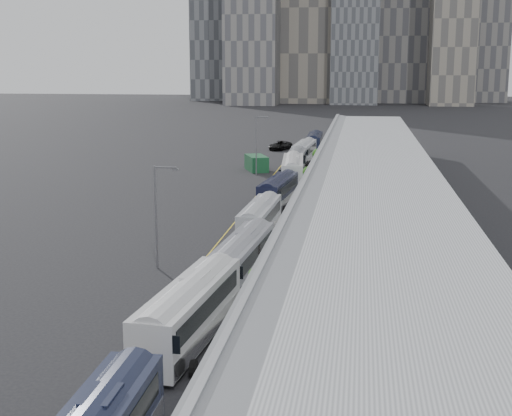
% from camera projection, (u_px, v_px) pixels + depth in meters
% --- Properties ---
extents(sidewalk, '(10.00, 170.00, 0.12)m').
position_uv_depth(sidewalk, '(327.00, 256.00, 62.56)').
color(sidewalk, gray).
rests_on(sidewalk, ground).
extents(lane_line, '(0.12, 160.00, 0.02)m').
position_uv_depth(lane_line, '(210.00, 252.00, 64.07)').
color(lane_line, gold).
rests_on(lane_line, ground).
extents(depot, '(12.45, 160.40, 7.20)m').
position_uv_depth(depot, '(375.00, 219.00, 61.31)').
color(depot, gray).
rests_on(depot, ground).
extents(bus_2, '(3.88, 13.49, 3.89)m').
position_uv_depth(bus_2, '(190.00, 317.00, 42.83)').
color(bus_2, silver).
rests_on(bus_2, ground).
extents(bus_3, '(3.37, 12.60, 3.64)m').
position_uv_depth(bus_3, '(243.00, 261.00, 55.51)').
color(bus_3, gray).
rests_on(bus_3, ground).
extents(bus_4, '(2.87, 12.13, 3.52)m').
position_uv_depth(bus_4, '(260.00, 222.00, 69.40)').
color(bus_4, '#ADB1B8').
rests_on(bus_4, ground).
extents(bus_5, '(3.66, 12.38, 3.56)m').
position_uv_depth(bus_5, '(278.00, 194.00, 84.90)').
color(bus_5, black).
rests_on(bus_5, ground).
extents(bus_6, '(3.93, 14.20, 4.10)m').
position_uv_depth(bus_6, '(293.00, 174.00, 98.97)').
color(bus_6, silver).
rests_on(bus_6, ground).
extents(bus_7, '(2.82, 12.62, 3.68)m').
position_uv_depth(bus_7, '(297.00, 162.00, 112.72)').
color(bus_7, gray).
rests_on(bus_7, ground).
extents(bus_8, '(3.33, 13.05, 3.78)m').
position_uv_depth(bus_8, '(304.00, 153.00, 122.80)').
color(bus_8, '#B9BDC5').
rests_on(bus_8, ground).
extents(bus_9, '(2.88, 12.92, 3.77)m').
position_uv_depth(bus_9, '(315.00, 144.00, 137.56)').
color(bus_9, black).
rests_on(bus_9, ground).
extents(tree_1, '(1.40, 1.40, 4.50)m').
position_uv_depth(tree_1, '(266.00, 278.00, 43.57)').
color(tree_1, black).
rests_on(tree_1, ground).
extents(tree_2, '(1.33, 1.33, 4.41)m').
position_uv_depth(tree_2, '(294.00, 217.00, 61.53)').
color(tree_2, black).
rests_on(tree_2, ground).
extents(tree_3, '(1.95, 1.95, 4.41)m').
position_uv_depth(tree_3, '(313.00, 173.00, 88.30)').
color(tree_3, black).
rests_on(tree_3, ground).
extents(tree_4, '(2.27, 2.27, 4.26)m').
position_uv_depth(tree_4, '(321.00, 154.00, 109.06)').
color(tree_4, black).
rests_on(tree_4, ground).
extents(street_lamp_near, '(2.04, 0.22, 8.56)m').
position_uv_depth(street_lamp_near, '(158.00, 210.00, 57.97)').
color(street_lamp_near, '#59595E').
rests_on(street_lamp_near, ground).
extents(street_lamp_far, '(2.04, 0.22, 9.01)m').
position_uv_depth(street_lamp_far, '(257.00, 141.00, 108.05)').
color(street_lamp_far, '#59595E').
rests_on(street_lamp_far, ground).
extents(shipping_container, '(4.64, 6.37, 2.42)m').
position_uv_depth(shipping_container, '(257.00, 163.00, 113.52)').
color(shipping_container, '#154425').
rests_on(shipping_container, ground).
extents(suv, '(4.72, 6.89, 1.75)m').
position_uv_depth(suv, '(280.00, 145.00, 141.72)').
color(suv, black).
rests_on(suv, ground).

